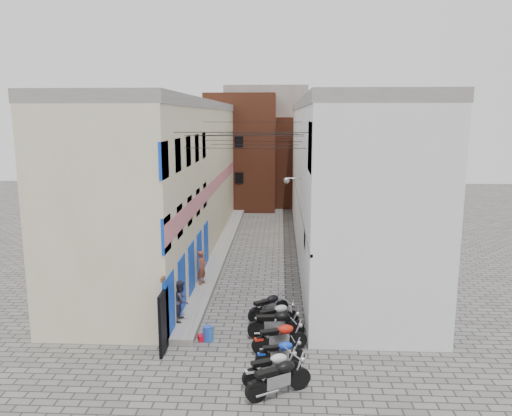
% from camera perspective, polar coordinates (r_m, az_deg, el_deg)
% --- Properties ---
extents(ground, '(90.00, 90.00, 0.00)m').
position_cam_1_polar(ground, '(18.37, -2.11, -15.66)').
color(ground, '#595654').
rests_on(ground, ground).
extents(plinth, '(0.90, 26.00, 0.25)m').
position_cam_1_polar(plinth, '(30.70, -3.85, -4.61)').
color(plinth, slate).
rests_on(plinth, ground).
extents(building_left, '(5.10, 27.00, 9.00)m').
position_cam_1_polar(building_left, '(30.30, -9.49, 3.50)').
color(building_left, beige).
rests_on(building_left, ground).
extents(building_right, '(5.94, 26.00, 9.00)m').
position_cam_1_polar(building_right, '(29.86, 9.63, 3.41)').
color(building_right, white).
rests_on(building_right, ground).
extents(building_far_brick_left, '(6.00, 6.00, 10.00)m').
position_cam_1_polar(building_far_brick_left, '(44.68, -1.63, 6.48)').
color(building_far_brick_left, brown).
rests_on(building_far_brick_left, ground).
extents(building_far_brick_right, '(5.00, 6.00, 8.00)m').
position_cam_1_polar(building_far_brick_right, '(46.64, 4.73, 5.38)').
color(building_far_brick_right, brown).
rests_on(building_far_brick_right, ground).
extents(building_far_concrete, '(8.00, 5.00, 11.00)m').
position_cam_1_polar(building_far_concrete, '(50.52, 1.18, 7.50)').
color(building_far_concrete, slate).
rests_on(building_far_concrete, ground).
extents(far_shopfront, '(2.00, 0.30, 2.40)m').
position_cam_1_polar(far_shopfront, '(42.23, 0.81, 1.05)').
color(far_shopfront, black).
rests_on(far_shopfront, ground).
extents(overhead_wires, '(5.80, 13.02, 1.32)m').
position_cam_1_polar(overhead_wires, '(24.14, -0.65, 8.16)').
color(overhead_wires, black).
rests_on(overhead_wires, ground).
extents(motorcycle_a, '(2.20, 1.68, 1.25)m').
position_cam_1_polar(motorcycle_a, '(15.37, 2.61, -18.60)').
color(motorcycle_a, black).
rests_on(motorcycle_a, ground).
extents(motorcycle_b, '(2.03, 1.36, 1.13)m').
position_cam_1_polar(motorcycle_b, '(15.99, 1.87, -17.61)').
color(motorcycle_b, '#B8B9BE').
rests_on(motorcycle_b, ground).
extents(motorcycle_c, '(1.75, 0.92, 0.97)m').
position_cam_1_polar(motorcycle_c, '(17.04, 2.79, -16.04)').
color(motorcycle_c, '#0D38CD').
rests_on(motorcycle_c, ground).
extents(motorcycle_d, '(2.11, 1.27, 1.17)m').
position_cam_1_polar(motorcycle_d, '(17.88, 2.73, -14.36)').
color(motorcycle_d, '#B81A0D').
rests_on(motorcycle_d, ground).
extents(motorcycle_e, '(2.18, 0.89, 1.23)m').
position_cam_1_polar(motorcycle_e, '(18.85, 2.30, -12.91)').
color(motorcycle_e, black).
rests_on(motorcycle_e, ground).
extents(motorcycle_f, '(2.00, 1.42, 1.12)m').
position_cam_1_polar(motorcycle_f, '(19.66, 2.32, -12.07)').
color(motorcycle_f, '#A5A6AA').
rests_on(motorcycle_f, ground).
extents(motorcycle_g, '(1.93, 1.77, 1.15)m').
position_cam_1_polar(motorcycle_g, '(20.53, 1.44, -11.01)').
color(motorcycle_g, black).
rests_on(motorcycle_g, ground).
extents(person_a, '(0.56, 0.68, 1.61)m').
position_cam_1_polar(person_a, '(23.84, -6.19, -6.77)').
color(person_a, brown).
rests_on(person_a, plinth).
extents(person_b, '(0.65, 0.81, 1.59)m').
position_cam_1_polar(person_b, '(19.89, -8.55, -10.39)').
color(person_b, '#2D2C43').
rests_on(person_b, plinth).
extents(water_jug_near, '(0.37, 0.37, 0.56)m').
position_cam_1_polar(water_jug_near, '(18.83, -5.53, -14.09)').
color(water_jug_near, '#2245AE').
rests_on(water_jug_near, ground).
extents(water_jug_far, '(0.39, 0.39, 0.51)m').
position_cam_1_polar(water_jug_far, '(18.83, -5.39, -14.17)').
color(water_jug_far, blue).
rests_on(water_jug_far, ground).
extents(red_crate, '(0.45, 0.40, 0.23)m').
position_cam_1_polar(red_crate, '(18.92, -6.06, -14.52)').
color(red_crate, '#AA0C1E').
rests_on(red_crate, ground).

